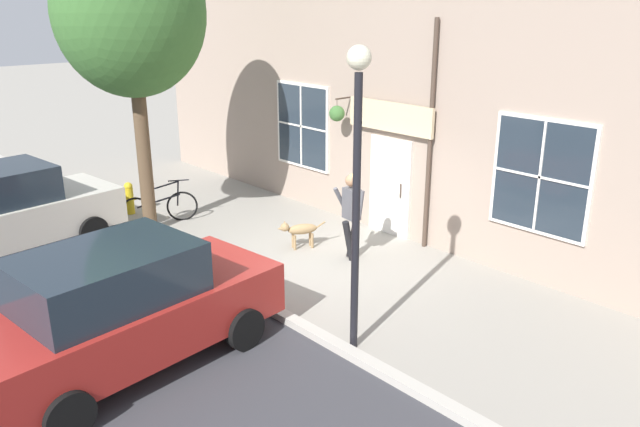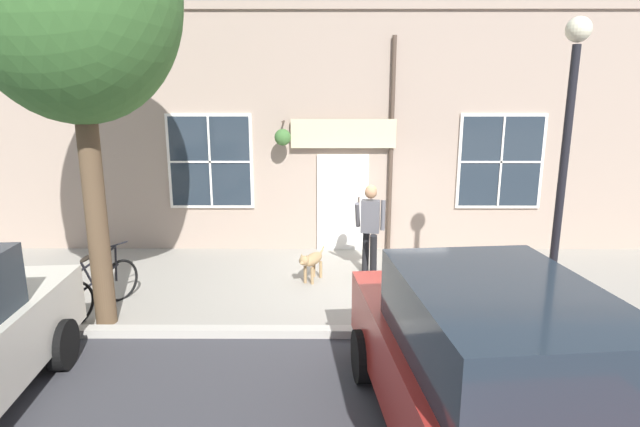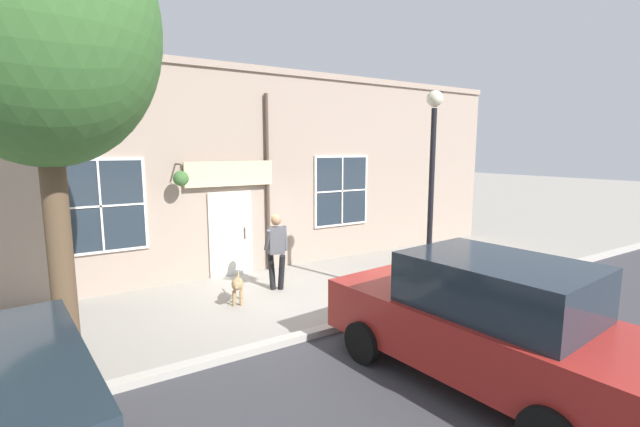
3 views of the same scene
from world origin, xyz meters
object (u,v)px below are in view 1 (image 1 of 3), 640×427
object	(u,v)px
street_tree_by_curb	(128,16)
parked_car_mid_block	(121,308)
leaning_bicycle	(159,207)
parked_car_nearest_curb	(1,212)
pedestrian_walking	(351,208)
dog_on_leash	(300,230)
fire_hydrant	(129,198)
street_lamp	(357,157)

from	to	relation	value
street_tree_by_curb	parked_car_mid_block	world-z (taller)	street_tree_by_curb
leaning_bicycle	parked_car_nearest_curb	size ratio (longest dim) A/B	0.37
pedestrian_walking	dog_on_leash	xyz separation A→B (m)	(0.38, -1.09, -0.64)
leaning_bicycle	fire_hydrant	bearing A→B (deg)	-80.32
pedestrian_walking	parked_car_nearest_curb	distance (m)	6.86
parked_car_mid_block	pedestrian_walking	bearing A→B (deg)	-173.27
parked_car_mid_block	fire_hydrant	distance (m)	6.80
dog_on_leash	leaning_bicycle	bearing A→B (deg)	-67.70
dog_on_leash	fire_hydrant	world-z (taller)	fire_hydrant
dog_on_leash	parked_car_mid_block	distance (m)	4.91
street_tree_by_curb	parked_car_nearest_curb	size ratio (longest dim) A/B	1.41
street_lamp	pedestrian_walking	bearing A→B (deg)	-134.45
pedestrian_walking	parked_car_nearest_curb	world-z (taller)	parked_car_nearest_curb
parked_car_mid_block	leaning_bicycle	bearing A→B (deg)	-123.20
dog_on_leash	leaning_bicycle	size ratio (longest dim) A/B	0.58
dog_on_leash	parked_car_nearest_curb	distance (m)	5.87
pedestrian_walking	dog_on_leash	size ratio (longest dim) A/B	1.80
pedestrian_walking	parked_car_mid_block	world-z (taller)	parked_car_mid_block
street_tree_by_curb	street_lamp	size ratio (longest dim) A/B	1.46
parked_car_nearest_curb	street_lamp	distance (m)	7.87
street_lamp	parked_car_nearest_curb	bearing A→B (deg)	-70.29
pedestrian_walking	street_tree_by_curb	distance (m)	5.83
pedestrian_walking	parked_car_mid_block	size ratio (longest dim) A/B	0.39
pedestrian_walking	fire_hydrant	xyz separation A→B (m)	(1.91, -5.47, -0.64)
leaning_bicycle	fire_hydrant	size ratio (longest dim) A/B	2.13
parked_car_nearest_curb	fire_hydrant	xyz separation A→B (m)	(-2.96, -0.64, -0.48)
parked_car_nearest_curb	parked_car_mid_block	world-z (taller)	same
street_tree_by_curb	parked_car_nearest_curb	distance (m)	4.59
leaning_bicycle	parked_car_mid_block	size ratio (longest dim) A/B	0.37
leaning_bicycle	parked_car_mid_block	distance (m)	5.95
leaning_bicycle	parked_car_mid_block	xyz separation A→B (m)	(3.25, 4.96, 0.50)
dog_on_leash	parked_car_nearest_curb	xyz separation A→B (m)	(4.50, -3.74, 0.48)
parked_car_nearest_curb	parked_car_mid_block	distance (m)	5.41
street_tree_by_curb	leaning_bicycle	distance (m)	4.15
dog_on_leash	street_lamp	bearing A→B (deg)	60.70
pedestrian_walking	street_tree_by_curb	size ratio (longest dim) A/B	0.28
pedestrian_walking	parked_car_nearest_curb	xyz separation A→B (m)	(4.88, -4.82, -0.16)
parked_car_nearest_curb	parked_car_mid_block	bearing A→B (deg)	89.00
parked_car_nearest_curb	street_tree_by_curb	bearing A→B (deg)	166.53
dog_on_leash	street_tree_by_curb	size ratio (longest dim) A/B	0.15
parked_car_nearest_curb	fire_hydrant	size ratio (longest dim) A/B	5.78
street_tree_by_curb	parked_car_nearest_curb	world-z (taller)	street_tree_by_curb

